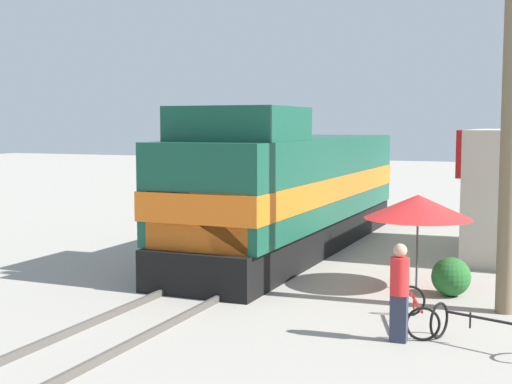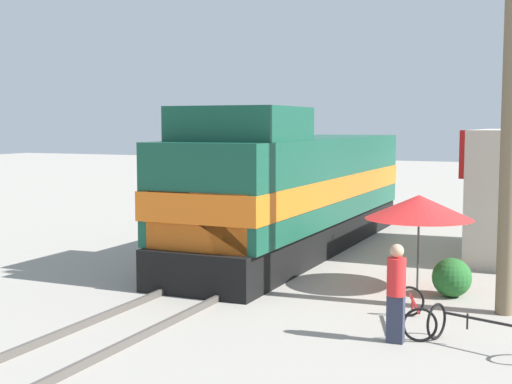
% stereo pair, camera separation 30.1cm
% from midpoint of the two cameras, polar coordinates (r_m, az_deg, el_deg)
% --- Properties ---
extents(ground_plane, '(120.00, 120.00, 0.00)m').
position_cam_midpoint_polar(ground_plane, '(18.03, -2.77, -7.11)').
color(ground_plane, gray).
extents(rail_near, '(0.08, 38.62, 0.15)m').
position_cam_midpoint_polar(rail_near, '(18.33, -4.81, -6.68)').
color(rail_near, '#4C4742').
rests_on(rail_near, ground_plane).
extents(rail_far, '(0.08, 38.62, 0.15)m').
position_cam_midpoint_polar(rail_far, '(17.72, -0.67, -7.08)').
color(rail_far, '#4C4742').
rests_on(rail_far, ground_plane).
extents(locomotive, '(3.11, 13.77, 4.36)m').
position_cam_midpoint_polar(locomotive, '(21.83, 2.34, 0.11)').
color(locomotive, black).
rests_on(locomotive, ground_plane).
extents(vendor_umbrella, '(2.53, 2.53, 2.27)m').
position_cam_midpoint_polar(vendor_umbrella, '(17.15, 12.35, -1.16)').
color(vendor_umbrella, '#4C4C4C').
rests_on(vendor_umbrella, ground_plane).
extents(billboard_sign, '(2.00, 0.12, 3.75)m').
position_cam_midpoint_polar(billboard_sign, '(20.31, 18.08, 2.09)').
color(billboard_sign, '#595959').
rests_on(billboard_sign, ground_plane).
extents(shrub_cluster, '(0.89, 0.89, 0.89)m').
position_cam_midpoint_polar(shrub_cluster, '(16.94, 14.84, -6.56)').
color(shrub_cluster, '#236028').
rests_on(shrub_cluster, ground_plane).
extents(person_bystander, '(0.34, 0.34, 1.80)m').
position_cam_midpoint_polar(person_bystander, '(13.13, 10.75, -7.58)').
color(person_bystander, '#2D3347').
rests_on(person_bystander, ground_plane).
extents(bicycle, '(2.02, 1.25, 0.68)m').
position_cam_midpoint_polar(bicycle, '(13.24, 17.40, -10.46)').
color(bicycle, black).
rests_on(bicycle, ground_plane).
extents(bicycle_spare, '(1.16, 1.87, 0.63)m').
position_cam_midpoint_polar(bicycle_spare, '(14.23, 12.09, -9.29)').
color(bicycle_spare, black).
rests_on(bicycle_spare, ground_plane).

